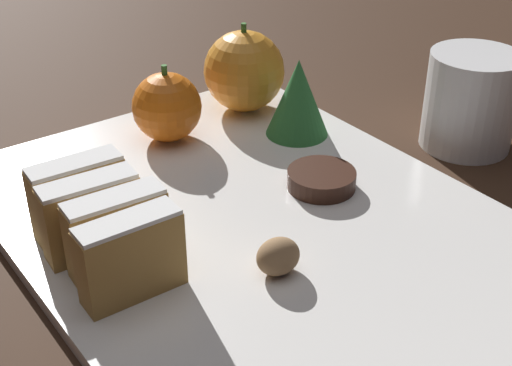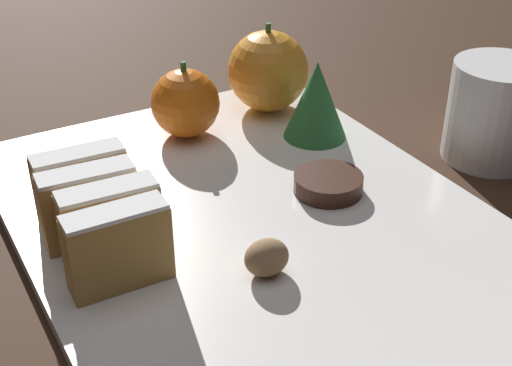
{
  "view_description": "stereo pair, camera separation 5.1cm",
  "coord_description": "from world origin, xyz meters",
  "px_view_note": "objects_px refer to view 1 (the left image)",
  "views": [
    {
      "loc": [
        -0.26,
        -0.35,
        0.3
      ],
      "look_at": [
        0.0,
        0.0,
        0.04
      ],
      "focal_mm": 50.0,
      "sensor_mm": 36.0,
      "label": 1
    },
    {
      "loc": [
        -0.22,
        -0.38,
        0.3
      ],
      "look_at": [
        0.0,
        0.0,
        0.04
      ],
      "focal_mm": 50.0,
      "sensor_mm": 36.0,
      "label": 2
    }
  ],
  "objects_px": {
    "orange_far": "(244,71)",
    "walnut": "(278,256)",
    "chocolate_cookie": "(321,179)",
    "orange_near": "(167,107)",
    "coffee_mug": "(474,101)"
  },
  "relations": [
    {
      "from": "orange_near",
      "to": "orange_far",
      "type": "height_order",
      "value": "orange_far"
    },
    {
      "from": "orange_far",
      "to": "chocolate_cookie",
      "type": "xyz_separation_m",
      "value": [
        -0.04,
        -0.16,
        -0.03
      ]
    },
    {
      "from": "orange_far",
      "to": "chocolate_cookie",
      "type": "height_order",
      "value": "orange_far"
    },
    {
      "from": "orange_near",
      "to": "chocolate_cookie",
      "type": "distance_m",
      "value": 0.16
    },
    {
      "from": "chocolate_cookie",
      "to": "coffee_mug",
      "type": "distance_m",
      "value": 0.17
    },
    {
      "from": "chocolate_cookie",
      "to": "walnut",
      "type": "bearing_deg",
      "value": -145.32
    },
    {
      "from": "walnut",
      "to": "orange_near",
      "type": "bearing_deg",
      "value": 79.23
    },
    {
      "from": "orange_near",
      "to": "walnut",
      "type": "bearing_deg",
      "value": -100.77
    },
    {
      "from": "orange_far",
      "to": "coffee_mug",
      "type": "relative_size",
      "value": 0.76
    },
    {
      "from": "walnut",
      "to": "coffee_mug",
      "type": "distance_m",
      "value": 0.27
    },
    {
      "from": "chocolate_cookie",
      "to": "coffee_mug",
      "type": "xyz_separation_m",
      "value": [
        0.17,
        -0.01,
        0.02
      ]
    },
    {
      "from": "orange_far",
      "to": "walnut",
      "type": "relative_size",
      "value": 2.77
    },
    {
      "from": "orange_near",
      "to": "orange_far",
      "type": "distance_m",
      "value": 0.09
    },
    {
      "from": "walnut",
      "to": "orange_far",
      "type": "bearing_deg",
      "value": 59.35
    },
    {
      "from": "orange_far",
      "to": "chocolate_cookie",
      "type": "distance_m",
      "value": 0.16
    }
  ]
}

